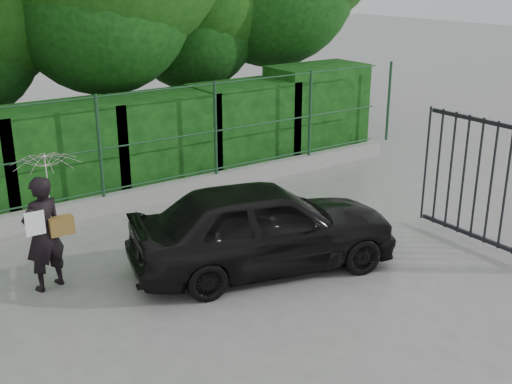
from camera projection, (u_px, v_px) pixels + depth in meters
ground at (218, 332)px, 7.58m from camera, size 80.00×80.00×0.00m
kerb at (82, 209)px, 11.03m from camera, size 14.00×0.25×0.30m
fence at (90, 148)px, 10.81m from camera, size 14.13×0.06×1.80m
hedge at (56, 152)px, 11.52m from camera, size 14.20×1.20×2.28m
woman at (47, 201)px, 8.33m from camera, size 0.92×0.90×1.85m
car at (264, 226)px, 9.02m from camera, size 4.03×2.42×1.29m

